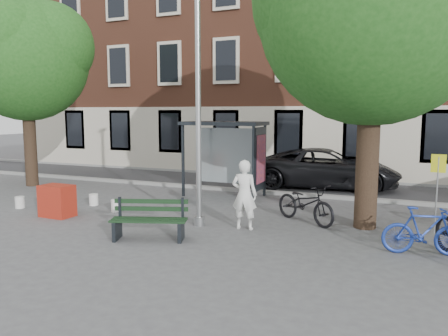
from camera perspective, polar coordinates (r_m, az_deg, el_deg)
ground at (r=11.52m, az=-3.27°, el=-7.51°), size 90.00×90.00×0.00m
road at (r=17.92m, az=6.72°, el=-2.18°), size 40.00×4.00×0.01m
curb_near at (r=16.03m, az=4.70°, el=-3.08°), size 40.00×0.25×0.12m
curb_far at (r=19.82m, az=8.36°, el=-1.14°), size 40.00×0.25×0.12m
building_row at (r=23.85m, az=11.25°, el=16.96°), size 30.00×8.00×14.00m
lamppost at (r=11.14m, az=-3.37°, el=6.47°), size 0.28×0.35×6.11m
tree_left at (r=19.10m, az=-24.78°, el=13.48°), size 5.18×4.86×7.40m
bus_shelter at (r=15.17m, az=1.51°, el=3.43°), size 2.85×1.45×2.62m
painter at (r=10.99m, az=2.67°, el=-3.50°), size 0.68×0.48×1.77m
bench at (r=10.36m, az=-9.72°, el=-6.93°), size 1.84×1.11×0.90m
bike_a at (r=11.87m, az=10.58°, el=-4.53°), size 2.09×1.69×1.07m
bike_b at (r=10.00m, az=24.70°, el=-7.48°), size 1.75×0.83×1.01m
car_dark at (r=17.49m, az=13.18°, el=-0.03°), size 5.83×3.24×1.54m
red_stand at (r=13.25m, az=-20.97°, el=-4.03°), size 0.91×0.62×0.90m
blue_crate at (r=15.18m, az=-21.65°, el=-4.01°), size 0.57×0.42×0.20m
bucket_a at (r=13.42m, az=-13.94°, el=-4.80°), size 0.36×0.36×0.36m
bucket_b at (r=14.90m, az=-25.11°, el=-4.08°), size 0.36×0.36×0.36m
bucket_c at (r=14.51m, az=-16.66°, el=-3.98°), size 0.31×0.31×0.36m
notice_sign at (r=11.70m, az=26.14°, el=-0.97°), size 0.34×0.06×1.94m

